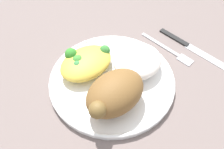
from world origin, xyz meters
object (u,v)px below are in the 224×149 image
(plate, at_px, (112,80))
(fork, at_px, (169,50))
(rice_pile, at_px, (137,61))
(mac_cheese_with_broccoli, at_px, (85,62))
(roasted_chicken, at_px, (114,93))
(knife, at_px, (186,44))

(plate, relative_size, fork, 1.81)
(rice_pile, height_order, mac_cheese_with_broccoli, same)
(plate, relative_size, roasted_chicken, 2.10)
(plate, relative_size, mac_cheese_with_broccoli, 2.21)
(rice_pile, xyz_separation_m, fork, (-0.10, 0.01, -0.03))
(plate, height_order, mac_cheese_with_broccoli, mac_cheese_with_broccoli)
(roasted_chicken, bearing_deg, rice_pile, -159.55)
(mac_cheese_with_broccoli, bearing_deg, rice_pile, 138.93)
(roasted_chicken, distance_m, knife, 0.25)
(fork, bearing_deg, knife, 160.77)
(roasted_chicken, distance_m, rice_pile, 0.10)
(rice_pile, relative_size, mac_cheese_with_broccoli, 0.90)
(plate, bearing_deg, knife, 170.49)
(fork, xyz_separation_m, knife, (-0.04, 0.02, 0.00))
(plate, bearing_deg, rice_pile, 167.20)
(roasted_chicken, bearing_deg, mac_cheese_with_broccoli, -97.60)
(rice_pile, bearing_deg, plate, -12.80)
(roasted_chicken, distance_m, mac_cheese_with_broccoli, 0.11)
(roasted_chicken, xyz_separation_m, knife, (-0.24, -0.01, -0.04))
(roasted_chicken, xyz_separation_m, fork, (-0.20, -0.03, -0.05))
(mac_cheese_with_broccoli, distance_m, knife, 0.25)
(plate, xyz_separation_m, fork, (-0.16, 0.02, -0.01))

